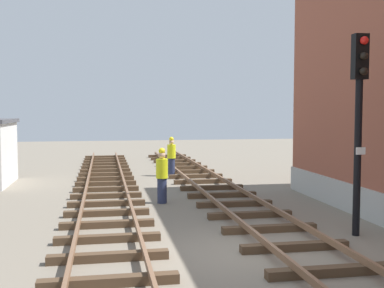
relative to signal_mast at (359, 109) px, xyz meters
name	(u,v)px	position (x,y,z in m)	size (l,w,h in m)	color
ground_plane	(249,253)	(-3.07, -0.94, -3.14)	(80.00, 80.00, 0.00)	slate
track_near_building	(295,245)	(-2.01, -0.94, -3.01)	(2.50, 44.93, 0.32)	#4C3826
track_centre	(108,255)	(-6.10, -0.94, -3.02)	(2.50, 44.93, 0.32)	#4C3826
signal_mast	(359,109)	(0.00, 0.00, 0.00)	(0.36, 0.40, 4.98)	black
track_worker_foreground	(171,157)	(-3.01, 11.65, -2.21)	(0.40, 0.40, 1.87)	#262D4C
track_worker_distant	(162,176)	(-4.26, 5.06, -2.21)	(0.40, 0.40, 1.87)	#262D4C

